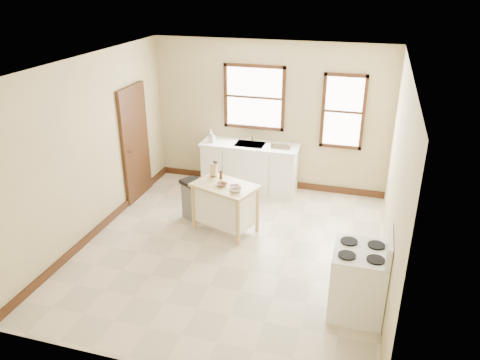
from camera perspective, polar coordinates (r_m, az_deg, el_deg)
name	(u,v)px	position (r m, az deg, el deg)	size (l,w,h in m)	color
floor	(231,248)	(7.26, -1.11, -8.34)	(5.00, 5.00, 0.00)	#BCAF95
ceiling	(229,64)	(6.23, -1.32, 13.98)	(5.00, 5.00, 0.00)	white
wall_back	(270,116)	(8.91, 3.63, 7.75)	(4.50, 0.04, 2.80)	#C9BA84
wall_left	(91,149)	(7.56, -17.74, 3.65)	(0.04, 5.00, 2.80)	#C9BA84
wall_right	(396,182)	(6.37, 18.50, -0.25)	(0.04, 5.00, 2.80)	#C9BA84
window_main	(254,97)	(8.87, 1.74, 10.05)	(1.17, 0.06, 1.22)	#381B0F
window_side	(343,112)	(8.65, 12.47, 8.12)	(0.77, 0.06, 1.37)	#381B0F
door_left	(135,143)	(8.70, -12.64, 4.38)	(0.06, 0.90, 2.10)	#381B0F
baseboard_back	(268,182)	(9.34, 3.38, -0.22)	(4.50, 0.04, 0.12)	#381B0F
baseboard_left	(103,225)	(8.09, -16.38, -5.30)	(0.04, 5.00, 0.12)	#381B0F
sink_counter	(250,167)	(9.01, 1.19, 1.65)	(1.86, 0.62, 0.92)	white
faucet	(252,136)	(8.97, 1.52, 5.43)	(0.03, 0.03, 0.22)	silver
soap_bottle_a	(211,136)	(8.95, -3.56, 5.43)	(0.09, 0.10, 0.25)	#B2B2B2
soap_bottle_b	(212,137)	(8.93, -3.38, 5.20)	(0.08, 0.09, 0.19)	#B2B2B2
dish_rack	(282,145)	(8.68, 5.12, 4.26)	(0.39, 0.29, 0.10)	silver
kitchen_island	(225,208)	(7.56, -1.81, -3.39)	(0.99, 0.63, 0.81)	tan
knife_block	(214,170)	(7.68, -3.22, 1.21)	(0.10, 0.10, 0.20)	#DFB275
pepper_grinder	(221,175)	(7.57, -2.36, 0.66)	(0.04, 0.04, 0.15)	#3D2310
bowl_a	(222,185)	(7.34, -2.24, -0.57)	(0.17, 0.17, 0.04)	brown
bowl_b	(235,187)	(7.25, -0.66, -0.88)	(0.16, 0.16, 0.04)	brown
bowl_c	(236,190)	(7.15, -0.52, -1.17)	(0.19, 0.19, 0.06)	white
trash_bin	(193,199)	(7.99, -5.71, -2.37)	(0.36, 0.31, 0.70)	#5A5A58
gas_stove	(359,272)	(5.92, 14.33, -10.84)	(0.70, 0.71, 1.14)	white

